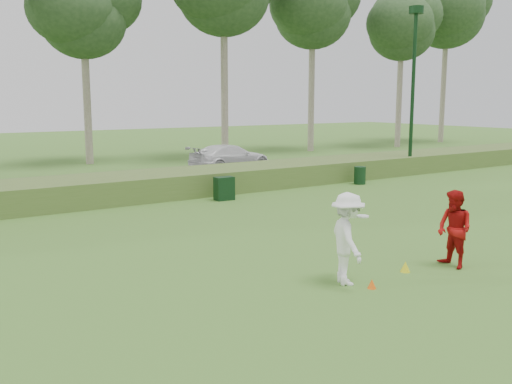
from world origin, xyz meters
TOP-DOWN VIEW (x-y plane):
  - ground at (0.00, 0.00)m, footprint 120.00×120.00m
  - reed_strip at (0.00, 12.00)m, footprint 80.00×3.00m
  - park_road at (0.00, 17.00)m, footprint 80.00×6.00m
  - lamp_post at (14.00, 11.00)m, footprint 0.70×0.70m
  - tree_4 at (2.00, 24.50)m, footprint 6.24×6.24m
  - tree_6 at (18.00, 23.80)m, footprint 7.02×7.02m
  - tree_7 at (26.00, 22.80)m, footprint 6.50×6.50m
  - tree_8 at (33.00, 24.20)m, footprint 8.06×8.06m
  - player_white at (-0.52, -0.13)m, footprint 1.13×1.40m
  - player_red at (2.27, -0.59)m, footprint 0.78×0.94m
  - cone_orange at (-0.31, -0.64)m, footprint 0.18×0.18m
  - cone_yellow at (1.10, -0.25)m, footprint 0.22×0.22m
  - utility_cabinet at (2.39, 9.73)m, footprint 0.72×0.48m
  - trash_bin at (9.48, 9.86)m, footprint 0.67×0.67m
  - car_right at (7.11, 17.09)m, footprint 4.74×2.30m

SIDE VIEW (x-z plane):
  - ground at x=0.00m, z-range 0.00..0.00m
  - park_road at x=0.00m, z-range 0.00..0.06m
  - cone_orange at x=-0.31m, z-range 0.00..0.19m
  - cone_yellow at x=1.10m, z-range 0.00..0.24m
  - trash_bin at x=9.48m, z-range 0.00..0.78m
  - utility_cabinet at x=2.39m, z-range 0.00..0.88m
  - reed_strip at x=0.00m, z-range 0.00..0.90m
  - car_right at x=7.11m, z-range 0.06..1.39m
  - player_red at x=2.27m, z-range 0.00..1.75m
  - player_white at x=-0.52m, z-range 0.00..1.89m
  - lamp_post at x=14.00m, z-range 1.51..9.68m
  - tree_4 at x=2.00m, z-range 2.84..14.34m
  - tree_7 at x=26.00m, z-range 3.09..15.59m
  - tree_6 at x=18.00m, z-range 3.35..16.85m
  - tree_8 at x=33.00m, z-range 3.73..18.73m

